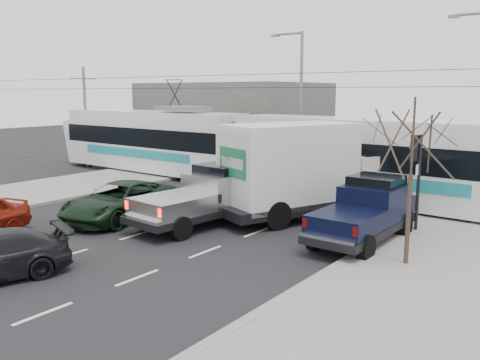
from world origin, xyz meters
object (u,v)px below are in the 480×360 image
Objects in this scene: silver_pickup at (210,195)px; green_car at (120,201)px; navy_pickup at (367,211)px; box_truck at (302,171)px; traffic_signal at (416,161)px; bare_tree at (413,144)px; street_lamp_far at (298,95)px; tram at (242,148)px.

green_car is at bearing -146.90° from silver_pickup.
silver_pickup reaches higher than navy_pickup.
silver_pickup is 1.19× the size of green_car.
traffic_signal is at bearing 25.32° from box_truck.
bare_tree is 0.56× the size of street_lamp_far.
bare_tree is at bearing -41.48° from navy_pickup.
traffic_signal is (-1.13, 4.00, -1.05)m from bare_tree.
bare_tree reaches higher than box_truck.
green_car is (-5.88, -4.93, -1.20)m from box_truck.
bare_tree is 0.59× the size of box_truck.
traffic_signal is at bearing 30.96° from silver_pickup.
box_truck is (-4.68, -0.28, -0.77)m from traffic_signal.
silver_pickup is (3.89, -7.42, -0.98)m from tram.
silver_pickup is at bearing -154.47° from traffic_signal.
street_lamp_far is at bearing 138.28° from traffic_signal.
bare_tree is 0.90× the size of green_car.
tram reaches higher than traffic_signal.
green_car is (-9.60, -3.11, -0.36)m from navy_pickup.
tram is 3.50× the size of box_truck.
box_truck is 1.55× the size of navy_pickup.
silver_pickup reaches higher than green_car.
street_lamp_far is at bearing 143.36° from box_truck.
traffic_signal is 0.66× the size of navy_pickup.
silver_pickup is at bearing -167.24° from navy_pickup.
tram is 5.41× the size of navy_pickup.
green_car is (-3.40, -1.79, -0.39)m from silver_pickup.
traffic_signal is at bearing 17.46° from green_car.
box_truck reaches higher than traffic_signal.
box_truck is at bearing -176.62° from traffic_signal.
traffic_signal is at bearing 65.96° from navy_pickup.
tram reaches higher than green_car.
street_lamp_far is (-10.66, 9.50, 2.37)m from traffic_signal.
street_lamp_far is 1.65× the size of navy_pickup.
bare_tree is 17.97m from street_lamp_far.
bare_tree is 0.92× the size of navy_pickup.
box_truck is at bearing 154.60° from navy_pickup.
box_truck reaches higher than silver_pickup.
tram is (-0.39, -5.50, -2.98)m from street_lamp_far.
street_lamp_far reaches higher than box_truck.
tram reaches higher than navy_pickup.
street_lamp_far is at bearing 130.58° from navy_pickup.
bare_tree is 14.67m from tram.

